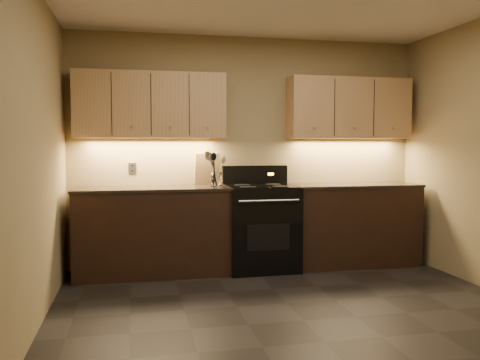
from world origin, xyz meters
name	(u,v)px	position (x,y,z in m)	size (l,w,h in m)	color
floor	(303,320)	(0.00, 0.00, 0.00)	(4.00, 4.00, 0.00)	black
wall_back	(247,152)	(0.00, 2.00, 1.30)	(4.00, 0.04, 2.60)	#99875A
wall_left	(28,156)	(-2.00, 0.00, 1.30)	(0.04, 4.00, 2.60)	#99875A
counter_left	(153,231)	(-1.10, 1.70, 0.47)	(1.62, 0.62, 0.93)	black
counter_right	(353,224)	(1.18, 1.70, 0.47)	(1.46, 0.62, 0.93)	black
stove	(261,226)	(0.08, 1.68, 0.48)	(0.76, 0.68, 1.14)	black
upper_cab_left	(150,105)	(-1.10, 1.85, 1.80)	(1.60, 0.30, 0.70)	tan
upper_cab_right	(349,108)	(1.18, 1.85, 1.80)	(1.44, 0.30, 0.70)	tan
outlet_plate	(132,168)	(-1.30, 1.99, 1.12)	(0.09, 0.01, 0.12)	#B2B5BA
utensil_crock	(216,180)	(-0.42, 1.64, 1.00)	(0.16, 0.16, 0.15)	white
cutting_board	(207,169)	(-0.48, 1.96, 1.11)	(0.29, 0.02, 0.36)	tan
wooden_spoon	(215,170)	(-0.44, 1.64, 1.11)	(0.06, 0.06, 0.32)	tan
black_spoon	(215,169)	(-0.44, 1.66, 1.12)	(0.06, 0.06, 0.34)	black
black_turner	(216,168)	(-0.42, 1.63, 1.13)	(0.08, 0.08, 0.36)	black
steel_spatula	(219,167)	(-0.39, 1.65, 1.14)	(0.08, 0.08, 0.40)	silver
steel_skimmer	(219,169)	(-0.39, 1.62, 1.12)	(0.09, 0.09, 0.35)	silver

